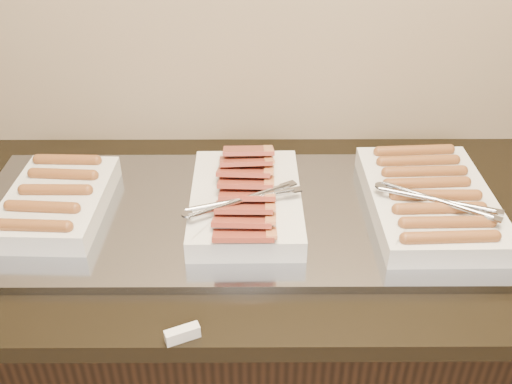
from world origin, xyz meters
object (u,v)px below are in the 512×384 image
dish_center (246,199)px  dish_right (430,199)px  warming_tray (238,214)px  counter (245,349)px  dish_left (57,200)px

dish_center → dish_right: 0.41m
warming_tray → dish_right: size_ratio=2.96×
counter → dish_right: size_ratio=5.09×
counter → warming_tray: bearing=180.0°
counter → dish_left: bearing=-180.0°
warming_tray → dish_left: 0.41m
dish_center → dish_right: bearing=-0.4°
counter → dish_center: bearing=-25.7°
warming_tray → dish_left: size_ratio=3.68×
counter → dish_center: (0.01, -0.00, 0.50)m
dish_left → counter: bearing=2.0°
dish_left → dish_right: bearing=1.7°
dish_left → dish_center: bearing=1.4°
counter → dish_left: dish_left is taller
dish_left → dish_center: size_ratio=0.85×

